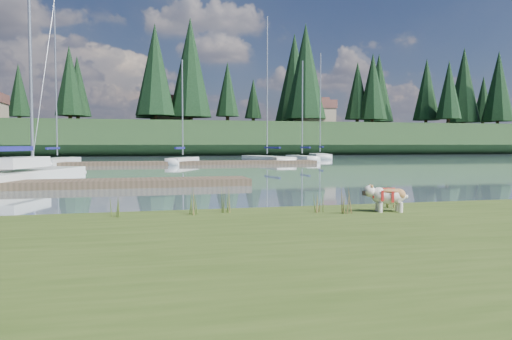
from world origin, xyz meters
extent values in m
plane|color=slate|center=(0.00, 30.00, 0.00)|extent=(200.00, 200.00, 0.00)
cube|color=#384B1A|center=(0.00, -6.00, 0.17)|extent=(60.00, 9.00, 0.35)
cube|color=#1B3118|center=(0.00, 73.00, 2.50)|extent=(200.00, 20.00, 5.00)
cylinder|color=silver|center=(4.05, -2.87, 0.45)|extent=(0.10, 0.10, 0.21)
cylinder|color=silver|center=(4.10, -2.67, 0.45)|extent=(0.10, 0.10, 0.21)
cylinder|color=silver|center=(4.45, -2.98, 0.45)|extent=(0.10, 0.10, 0.21)
cylinder|color=silver|center=(4.50, -2.77, 0.45)|extent=(0.10, 0.10, 0.21)
ellipsoid|color=silver|center=(4.29, -2.82, 0.67)|extent=(0.75, 0.51, 0.32)
ellipsoid|color=#A4703D|center=(4.29, -2.82, 0.78)|extent=(0.55, 0.43, 0.11)
ellipsoid|color=silver|center=(3.88, -2.72, 0.78)|extent=(0.29, 0.30, 0.24)
cube|color=black|center=(3.78, -2.69, 0.74)|extent=(0.10, 0.13, 0.09)
cube|color=silver|center=(-5.48, 11.81, 0.22)|extent=(4.56, 8.88, 0.70)
ellipsoid|color=silver|center=(-4.14, 15.95, 0.22)|extent=(2.54, 2.84, 0.70)
cylinder|color=silver|center=(-5.24, 12.57, 7.39)|extent=(0.14, 0.14, 13.17)
cube|color=navy|center=(-5.88, 10.59, 1.55)|extent=(1.41, 3.82, 0.20)
cube|color=silver|center=(-5.64, 11.34, 0.95)|extent=(2.29, 3.43, 0.45)
cube|color=#4C3D2C|center=(-4.00, 9.00, 0.15)|extent=(16.00, 2.00, 0.30)
cube|color=#4C3D2C|center=(2.00, 30.00, 0.15)|extent=(26.00, 2.20, 0.30)
cube|color=silver|center=(-6.75, 32.06, 0.22)|extent=(3.08, 8.00, 0.70)
ellipsoid|color=silver|center=(-6.08, 35.90, 0.22)|extent=(2.04, 2.39, 0.70)
cylinder|color=silver|center=(-6.75, 32.06, 6.90)|extent=(0.12, 0.12, 12.20)
cube|color=navy|center=(-6.93, 31.01, 1.40)|extent=(0.73, 3.09, 0.20)
cube|color=silver|center=(3.54, 31.31, 0.22)|extent=(3.39, 5.18, 0.70)
ellipsoid|color=silver|center=(4.70, 33.63, 0.22)|extent=(1.65, 1.78, 0.70)
cylinder|color=silver|center=(3.54, 31.31, 4.89)|extent=(0.12, 0.12, 8.18)
cube|color=navy|center=(3.22, 30.68, 1.40)|extent=(1.11, 1.94, 0.20)
cube|color=silver|center=(12.00, 34.48, 0.22)|extent=(3.22, 8.76, 0.70)
ellipsoid|color=silver|center=(11.35, 38.71, 0.22)|extent=(2.20, 2.59, 0.70)
cylinder|color=silver|center=(12.00, 34.48, 7.38)|extent=(0.12, 0.12, 13.16)
cube|color=navy|center=(12.18, 33.32, 1.40)|extent=(0.71, 3.40, 0.20)
cube|color=silver|center=(16.10, 35.92, 0.22)|extent=(1.63, 6.10, 0.70)
ellipsoid|color=silver|center=(15.97, 38.94, 0.22)|extent=(1.39, 1.70, 0.70)
cylinder|color=silver|center=(16.10, 35.92, 5.46)|extent=(0.12, 0.12, 9.33)
cube|color=navy|center=(16.14, 35.10, 1.40)|extent=(0.30, 2.41, 0.20)
cube|color=silver|center=(21.42, 44.49, 0.22)|extent=(3.71, 8.13, 0.70)
ellipsoid|color=silver|center=(22.40, 48.33, 0.22)|extent=(2.21, 2.53, 0.70)
cylinder|color=silver|center=(21.42, 44.49, 6.72)|extent=(0.12, 0.12, 11.84)
cube|color=navy|center=(21.15, 43.44, 1.40)|extent=(0.97, 3.11, 0.20)
cone|color=#475B23|center=(0.26, -2.23, 0.60)|extent=(0.03, 0.03, 0.51)
cone|color=brown|center=(0.37, -2.30, 0.55)|extent=(0.03, 0.03, 0.41)
cone|color=#475B23|center=(0.32, -2.20, 0.63)|extent=(0.03, 0.03, 0.56)
cone|color=brown|center=(0.40, -2.26, 0.53)|extent=(0.03, 0.03, 0.36)
cone|color=#475B23|center=(0.28, -2.31, 0.58)|extent=(0.03, 0.03, 0.46)
cone|color=#475B23|center=(0.92, -2.15, 0.62)|extent=(0.03, 0.03, 0.53)
cone|color=brown|center=(1.03, -2.22, 0.56)|extent=(0.03, 0.03, 0.43)
cone|color=#475B23|center=(0.98, -2.12, 0.64)|extent=(0.03, 0.03, 0.59)
cone|color=brown|center=(1.06, -2.18, 0.54)|extent=(0.03, 0.03, 0.37)
cone|color=#475B23|center=(0.94, -2.23, 0.59)|extent=(0.03, 0.03, 0.48)
cone|color=#475B23|center=(3.24, -2.82, 0.61)|extent=(0.03, 0.03, 0.52)
cone|color=brown|center=(3.35, -2.89, 0.56)|extent=(0.03, 0.03, 0.41)
cone|color=#475B23|center=(3.30, -2.79, 0.63)|extent=(0.03, 0.03, 0.57)
cone|color=brown|center=(3.38, -2.85, 0.53)|extent=(0.03, 0.03, 0.36)
cone|color=#475B23|center=(3.26, -2.90, 0.58)|extent=(0.03, 0.03, 0.47)
cone|color=#475B23|center=(-1.27, -2.18, 0.58)|extent=(0.03, 0.03, 0.47)
cone|color=brown|center=(-1.16, -2.25, 0.54)|extent=(0.03, 0.03, 0.37)
cone|color=#475B23|center=(-1.21, -2.15, 0.61)|extent=(0.03, 0.03, 0.51)
cone|color=brown|center=(-1.13, -2.21, 0.51)|extent=(0.03, 0.03, 0.33)
cone|color=#475B23|center=(-1.25, -2.26, 0.56)|extent=(0.03, 0.03, 0.42)
cone|color=#475B23|center=(2.78, -2.55, 0.59)|extent=(0.03, 0.03, 0.47)
cone|color=brown|center=(2.89, -2.62, 0.54)|extent=(0.03, 0.03, 0.38)
cone|color=#475B23|center=(2.84, -2.52, 0.61)|extent=(0.03, 0.03, 0.52)
cone|color=brown|center=(2.92, -2.58, 0.51)|extent=(0.03, 0.03, 0.33)
cone|color=#475B23|center=(2.80, -2.63, 0.56)|extent=(0.03, 0.03, 0.42)
cone|color=#475B23|center=(4.55, -2.21, 0.62)|extent=(0.03, 0.03, 0.54)
cone|color=brown|center=(4.66, -2.28, 0.57)|extent=(0.03, 0.03, 0.43)
cone|color=#475B23|center=(4.61, -2.18, 0.65)|extent=(0.03, 0.03, 0.59)
cone|color=brown|center=(4.69, -2.24, 0.54)|extent=(0.03, 0.03, 0.38)
cone|color=#475B23|center=(4.57, -2.29, 0.59)|extent=(0.03, 0.03, 0.49)
cube|color=#33281C|center=(0.00, -1.60, 0.07)|extent=(60.00, 0.50, 0.14)
cylinder|color=#382619|center=(-10.00, 72.00, 5.90)|extent=(0.60, 0.60, 1.80)
cone|color=black|center=(-10.00, 72.00, 11.75)|extent=(4.84, 4.84, 11.00)
cylinder|color=#382619|center=(3.00, 66.00, 5.90)|extent=(0.60, 0.60, 1.80)
cone|color=black|center=(3.00, 66.00, 13.10)|extent=(6.16, 6.16, 14.00)
cylinder|color=#382619|center=(15.00, 70.00, 5.90)|extent=(0.60, 0.60, 1.80)
cone|color=black|center=(15.00, 70.00, 10.85)|extent=(3.96, 3.96, 9.00)
cylinder|color=#382619|center=(28.00, 68.00, 5.90)|extent=(0.60, 0.60, 1.80)
cone|color=black|center=(28.00, 68.00, 14.00)|extent=(7.04, 7.04, 16.00)
cylinder|color=#382619|center=(42.00, 71.00, 5.90)|extent=(0.60, 0.60, 1.80)
cone|color=black|center=(42.00, 71.00, 12.20)|extent=(5.28, 5.28, 12.00)
cylinder|color=#382619|center=(55.00, 67.00, 5.90)|extent=(0.60, 0.60, 1.80)
cone|color=black|center=(55.00, 67.00, 11.52)|extent=(4.62, 4.62, 10.50)
cylinder|color=#382619|center=(68.00, 70.00, 5.90)|extent=(0.60, 0.60, 1.80)
cone|color=black|center=(68.00, 70.00, 12.88)|extent=(5.94, 5.94, 13.50)
cube|color=gray|center=(6.00, 71.00, 6.40)|extent=(6.00, 5.00, 2.80)
cube|color=brown|center=(6.00, 71.00, 8.50)|extent=(6.30, 5.30, 1.40)
cube|color=brown|center=(6.00, 71.00, 9.30)|extent=(4.20, 3.60, 0.70)
cube|color=gray|center=(30.00, 69.00, 6.40)|extent=(6.00, 5.00, 2.80)
cube|color=brown|center=(30.00, 69.00, 8.50)|extent=(6.30, 5.30, 1.40)
cube|color=brown|center=(30.00, 69.00, 9.30)|extent=(4.20, 3.60, 0.70)
camera|label=1|loc=(-0.92, -12.09, 1.75)|focal=35.00mm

